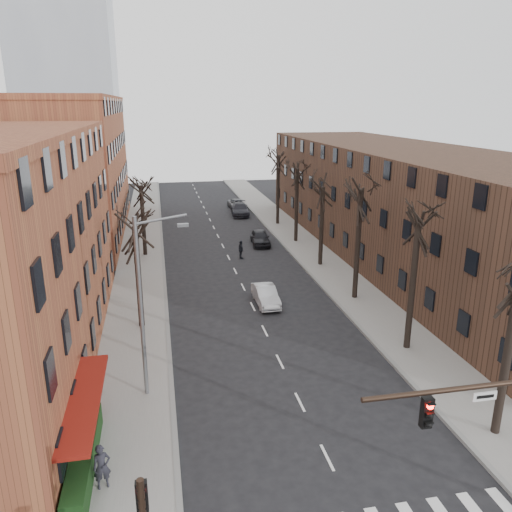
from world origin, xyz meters
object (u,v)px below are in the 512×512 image
parked_car_near (260,238)px  pedestrian_a (102,467)px  silver_sedan (266,295)px  parked_car_mid (240,209)px

parked_car_near → pedestrian_a: (-12.50, -31.86, 0.29)m
pedestrian_a → silver_sedan: bearing=43.9°
silver_sedan → parked_car_mid: 29.85m
parked_car_near → parked_car_mid: parked_car_mid is taller
silver_sedan → parked_car_near: size_ratio=0.93×
silver_sedan → parked_car_near: bearing=79.1°
parked_car_near → silver_sedan: bearing=-96.1°
silver_sedan → pedestrian_a: bearing=-121.3°
parked_car_mid → pedestrian_a: size_ratio=2.97×
parked_car_near → parked_car_mid: bearing=92.9°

